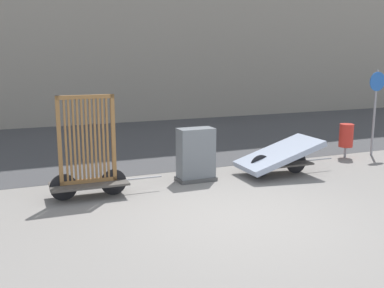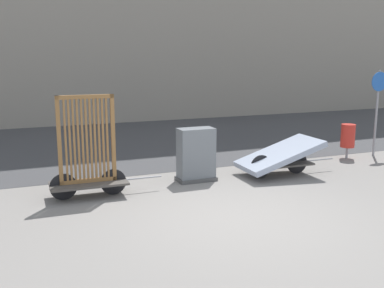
{
  "view_description": "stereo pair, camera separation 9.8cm",
  "coord_description": "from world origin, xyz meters",
  "px_view_note": "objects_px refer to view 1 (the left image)",
  "views": [
    {
      "loc": [
        -3.37,
        -6.08,
        2.57
      ],
      "look_at": [
        0.0,
        1.98,
        0.85
      ],
      "focal_mm": 42.0,
      "sensor_mm": 36.0,
      "label": 1
    },
    {
      "loc": [
        -3.28,
        -6.12,
        2.57
      ],
      "look_at": [
        0.0,
        1.98,
        0.85
      ],
      "focal_mm": 42.0,
      "sensor_mm": 36.0,
      "label": 2
    }
  ],
  "objects_px": {
    "bike_cart_with_mattress": "(279,156)",
    "sign_post": "(375,101)",
    "bike_cart_with_bedframe": "(88,162)",
    "trash_bin": "(346,136)",
    "utility_cabinet": "(196,157)"
  },
  "relations": [
    {
      "from": "bike_cart_with_mattress",
      "to": "sign_post",
      "type": "bearing_deg",
      "value": 14.26
    },
    {
      "from": "sign_post",
      "to": "bike_cart_with_bedframe",
      "type": "bearing_deg",
      "value": -174.06
    },
    {
      "from": "trash_bin",
      "to": "sign_post",
      "type": "height_order",
      "value": "sign_post"
    },
    {
      "from": "utility_cabinet",
      "to": "sign_post",
      "type": "distance_m",
      "value": 5.35
    },
    {
      "from": "bike_cart_with_mattress",
      "to": "trash_bin",
      "type": "relative_size",
      "value": 2.59
    },
    {
      "from": "bike_cart_with_bedframe",
      "to": "trash_bin",
      "type": "height_order",
      "value": "bike_cart_with_bedframe"
    },
    {
      "from": "utility_cabinet",
      "to": "sign_post",
      "type": "xyz_separation_m",
      "value": [
        5.25,
        0.48,
        0.91
      ]
    },
    {
      "from": "bike_cart_with_mattress",
      "to": "utility_cabinet",
      "type": "height_order",
      "value": "utility_cabinet"
    },
    {
      "from": "bike_cart_with_bedframe",
      "to": "sign_post",
      "type": "xyz_separation_m",
      "value": [
        7.51,
        0.78,
        0.74
      ]
    },
    {
      "from": "trash_bin",
      "to": "bike_cart_with_mattress",
      "type": "bearing_deg",
      "value": -162.67
    },
    {
      "from": "bike_cart_with_bedframe",
      "to": "sign_post",
      "type": "height_order",
      "value": "sign_post"
    },
    {
      "from": "utility_cabinet",
      "to": "bike_cart_with_bedframe",
      "type": "bearing_deg",
      "value": -172.46
    },
    {
      "from": "trash_bin",
      "to": "sign_post",
      "type": "bearing_deg",
      "value": -0.49
    },
    {
      "from": "bike_cart_with_mattress",
      "to": "utility_cabinet",
      "type": "bearing_deg",
      "value": 172.13
    },
    {
      "from": "bike_cart_with_bedframe",
      "to": "trash_bin",
      "type": "bearing_deg",
      "value": 7.72
    }
  ]
}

